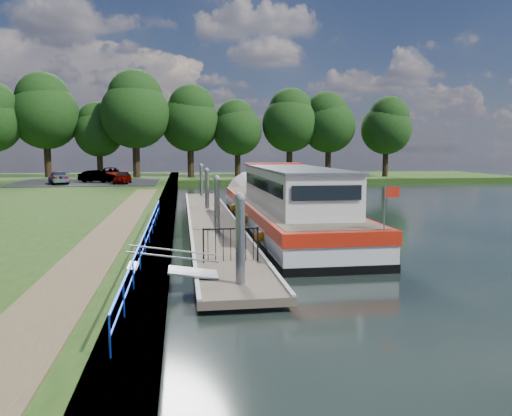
{
  "coord_description": "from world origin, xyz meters",
  "views": [
    {
      "loc": [
        -1.57,
        -13.94,
        4.12
      ],
      "look_at": [
        1.83,
        8.79,
        1.4
      ],
      "focal_mm": 35.0,
      "sensor_mm": 36.0,
      "label": 1
    }
  ],
  "objects": [
    {
      "name": "mooring_piles",
      "position": [
        0.0,
        13.0,
        1.28
      ],
      "size": [
        0.3,
        27.3,
        3.55
      ],
      "color": "gray",
      "rests_on": "ground"
    },
    {
      "name": "car_d",
      "position": [
        -9.01,
        40.87,
        1.5
      ],
      "size": [
        3.24,
        5.17,
        1.33
      ],
      "primitive_type": "imported",
      "rotation": [
        0.0,
        0.0,
        0.23
      ],
      "color": "#999999",
      "rests_on": "carpark"
    },
    {
      "name": "footpath",
      "position": [
        -4.4,
        8.0,
        0.8
      ],
      "size": [
        1.6,
        40.0,
        0.05
      ],
      "primitive_type": "cube",
      "color": "brown",
      "rests_on": "riverbank"
    },
    {
      "name": "blue_fence",
      "position": [
        -2.75,
        3.0,
        1.31
      ],
      "size": [
        0.04,
        18.04,
        0.72
      ],
      "color": "#0C2DBF",
      "rests_on": "riverbank"
    },
    {
      "name": "ground",
      "position": [
        0.0,
        0.0,
        0.0
      ],
      "size": [
        160.0,
        160.0,
        0.0
      ],
      "primitive_type": "plane",
      "color": "black",
      "rests_on": "ground"
    },
    {
      "name": "horizon_trees",
      "position": [
        -1.61,
        48.68,
        7.95
      ],
      "size": [
        54.38,
        10.03,
        12.87
      ],
      "color": "#332316",
      "rests_on": "ground"
    },
    {
      "name": "gangway",
      "position": [
        -1.85,
        0.5,
        0.63
      ],
      "size": [
        2.58,
        1.0,
        0.92
      ],
      "color": "#A5A8AD",
      "rests_on": "ground"
    },
    {
      "name": "barge",
      "position": [
        3.6,
        11.83,
        1.09
      ],
      "size": [
        4.36,
        21.15,
        4.78
      ],
      "color": "black",
      "rests_on": "ground"
    },
    {
      "name": "bank_edge",
      "position": [
        -2.55,
        15.0,
        0.39
      ],
      "size": [
        1.1,
        90.0,
        0.78
      ],
      "primitive_type": "cube",
      "color": "#473D2D",
      "rests_on": "ground"
    },
    {
      "name": "far_bank",
      "position": [
        12.0,
        52.0,
        0.3
      ],
      "size": [
        60.0,
        18.0,
        0.6
      ],
      "primitive_type": "cube",
      "color": "#224012",
      "rests_on": "ground"
    },
    {
      "name": "car_c",
      "position": [
        -13.14,
        35.68,
        1.43
      ],
      "size": [
        2.86,
        4.39,
        1.18
      ],
      "primitive_type": "imported",
      "rotation": [
        0.0,
        0.0,
        3.46
      ],
      "color": "#999999",
      "rests_on": "carpark"
    },
    {
      "name": "gate_panel",
      "position": [
        -0.0,
        2.2,
        1.15
      ],
      "size": [
        1.85,
        0.05,
        1.15
      ],
      "color": "black",
      "rests_on": "ground"
    },
    {
      "name": "carpark",
      "position": [
        -11.0,
        38.0,
        0.81
      ],
      "size": [
        14.0,
        12.0,
        0.06
      ],
      "primitive_type": "cube",
      "color": "black",
      "rests_on": "riverbank"
    },
    {
      "name": "car_a",
      "position": [
        -7.19,
        35.29,
        1.43
      ],
      "size": [
        1.56,
        3.53,
        1.18
      ],
      "primitive_type": "imported",
      "rotation": [
        0.0,
        0.0,
        -0.05
      ],
      "color": "#999999",
      "rests_on": "carpark"
    },
    {
      "name": "pontoon",
      "position": [
        0.0,
        13.0,
        0.18
      ],
      "size": [
        2.5,
        30.0,
        0.56
      ],
      "color": "brown",
      "rests_on": "ground"
    },
    {
      "name": "car_b",
      "position": [
        -9.87,
        37.32,
        1.43
      ],
      "size": [
        3.83,
        2.61,
        1.19
      ],
      "primitive_type": "imported",
      "rotation": [
        0.0,
        0.0,
        1.16
      ],
      "color": "#999999",
      "rests_on": "carpark"
    }
  ]
}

